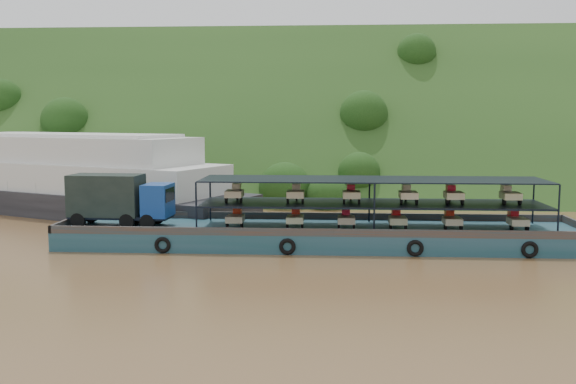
{
  "coord_description": "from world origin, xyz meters",
  "views": [
    {
      "loc": [
        0.91,
        -43.73,
        8.68
      ],
      "look_at": [
        -2.0,
        3.0,
        3.2
      ],
      "focal_mm": 40.0,
      "sensor_mm": 36.0,
      "label": 1
    }
  ],
  "objects": [
    {
      "name": "hillside",
      "position": [
        0.0,
        36.0,
        0.0
      ],
      "size": [
        140.0,
        39.6,
        39.6
      ],
      "primitive_type": "cube",
      "rotation": [
        0.79,
        0.0,
        0.0
      ],
      "color": "#1E3C15",
      "rests_on": "ground"
    },
    {
      "name": "ground",
      "position": [
        0.0,
        0.0,
        0.0
      ],
      "size": [
        160.0,
        160.0,
        0.0
      ],
      "primitive_type": "plane",
      "color": "brown",
      "rests_on": "ground"
    },
    {
      "name": "passenger_ferry",
      "position": [
        -22.67,
        13.47,
        3.12
      ],
      "size": [
        36.13,
        22.45,
        7.2
      ],
      "rotation": [
        0.0,
        0.0,
        -0.41
      ],
      "color": "black",
      "rests_on": "ground"
    },
    {
      "name": "cargo_barge",
      "position": [
        -0.98,
        -0.53,
        1.18
      ],
      "size": [
        35.0,
        7.18,
        4.75
      ],
      "color": "#154149",
      "rests_on": "ground"
    }
  ]
}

